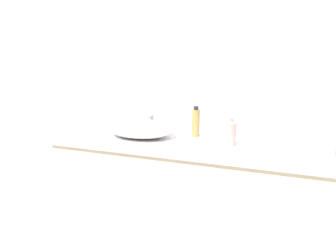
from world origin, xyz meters
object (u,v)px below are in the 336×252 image
object	(u,v)px
sink_basin	(140,129)
soap_dispenser	(231,132)
tissue_box	(320,139)
lotion_bottle	(196,123)
candle_jar	(267,144)

from	to	relation	value
sink_basin	soap_dispenser	distance (m)	0.56
sink_basin	tissue_box	distance (m)	1.03
lotion_bottle	tissue_box	xyz separation A→B (m)	(0.71, -0.09, -0.02)
soap_dispenser	candle_jar	size ratio (longest dim) A/B	3.17
soap_dispenser	tissue_box	xyz separation A→B (m)	(0.47, 0.03, -0.00)
sink_basin	lotion_bottle	world-z (taller)	lotion_bottle
soap_dispenser	sink_basin	bearing A→B (deg)	-179.41
lotion_bottle	candle_jar	bearing A→B (deg)	-13.01
sink_basin	lotion_bottle	xyz separation A→B (m)	(0.32, 0.12, 0.04)
sink_basin	tissue_box	world-z (taller)	tissue_box
soap_dispenser	lotion_bottle	bearing A→B (deg)	154.50
tissue_box	candle_jar	world-z (taller)	tissue_box
sink_basin	lotion_bottle	distance (m)	0.35
sink_basin	candle_jar	distance (m)	0.76
lotion_bottle	tissue_box	distance (m)	0.71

